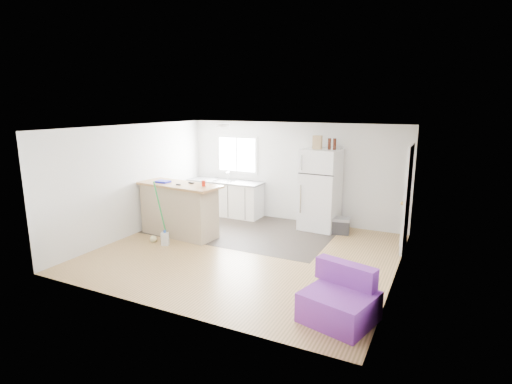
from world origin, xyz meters
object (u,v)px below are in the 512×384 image
kitchen_cabinets (225,197)px  cleaner_jug (165,239)px  peninsula (179,209)px  refrigerator (320,190)px  mop (155,231)px  red_cup (204,183)px  cardboard_box (317,142)px  bottle_right (335,144)px  bottle_left (329,144)px  blue_tray (163,182)px  cooler (339,225)px  purple_seat (340,301)px

kitchen_cabinets → cleaner_jug: size_ratio=6.32×
peninsula → refrigerator: size_ratio=1.05×
mop → red_cup: mop is taller
mop → red_cup: bearing=36.9°
cardboard_box → bottle_right: size_ratio=1.20×
refrigerator → red_cup: bearing=-134.3°
cleaner_jug → bottle_right: bottle_right is taller
cleaner_jug → bottle_left: bottle_left is taller
blue_tray → cleaner_jug: bearing=-51.4°
cooler → red_cup: 3.14m
purple_seat → blue_tray: size_ratio=3.47×
cleaner_jug → blue_tray: blue_tray is taller
red_cup → peninsula: bearing=-178.8°
peninsula → mop: size_ratio=1.47×
purple_seat → cleaner_jug: (-3.93, 1.26, -0.12)m
peninsula → cleaner_jug: 0.82m
refrigerator → cardboard_box: 1.08m
peninsula → cooler: bearing=33.7°
purple_seat → red_cup: size_ratio=8.67×
purple_seat → cleaner_jug: 4.13m
bottle_left → bottle_right: bearing=-1.5°
cooler → mop: size_ratio=0.39×
purple_seat → mop: mop is taller
purple_seat → bottle_right: (-1.16, 3.70, 1.71)m
cardboard_box → bottle_left: cardboard_box is taller
kitchen_cabinets → cardboard_box: size_ratio=6.72×
purple_seat → red_cup: (-3.42, 1.95, 0.95)m
kitchen_cabinets → cooler: size_ratio=3.92×
blue_tray → bottle_right: (3.28, 1.80, 0.80)m
cleaner_jug → red_cup: size_ratio=2.66×
cooler → cardboard_box: bearing=163.0°
cooler → blue_tray: size_ratio=1.72×
cleaner_jug → kitchen_cabinets: bearing=71.3°
bottle_right → peninsula: bearing=-148.7°
kitchen_cabinets → refrigerator: 2.60m
purple_seat → mop: size_ratio=0.79×
red_cup → cardboard_box: (1.88, 1.72, 0.78)m
cooler → mop: bearing=-155.7°
kitchen_cabinets → cleaner_jug: (0.08, -2.57, -0.32)m
kitchen_cabinets → peninsula: bearing=-90.8°
purple_seat → refrigerator: bearing=126.3°
kitchen_cabinets → cleaner_jug: kitchen_cabinets is taller
peninsula → blue_tray: (-0.38, -0.03, 0.59)m
purple_seat → bottle_right: bottle_right is taller
refrigerator → peninsula: bearing=-142.0°
blue_tray → bottle_left: bearing=29.6°
mop → cardboard_box: cardboard_box is taller
purple_seat → mop: bearing=177.4°
blue_tray → bottle_left: size_ratio=1.20×
bottle_left → bottle_right: same height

